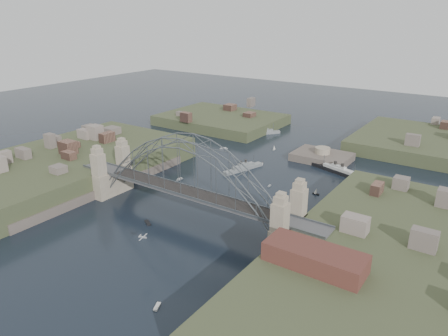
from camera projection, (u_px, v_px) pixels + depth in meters
ground at (189, 218)px, 120.80m from camera, size 500.00×500.00×0.00m
bridge at (187, 179)px, 116.53m from camera, size 84.00×13.80×24.60m
shore_west at (65, 172)px, 150.65m from camera, size 50.50×90.00×12.00m
shore_east at (396, 280)px, 89.58m from camera, size 50.50×90.00×12.00m
headland_nw at (221, 123)px, 223.28m from camera, size 60.00×45.00×9.00m
headland_ne at (442, 150)px, 178.85m from camera, size 70.00×55.00×9.50m
fort_island at (322, 161)px, 168.58m from camera, size 22.00×16.00×9.40m
wharf_shed at (315, 257)px, 83.09m from camera, size 20.00×8.00×4.00m
finger_pier at (256, 326)px, 78.16m from camera, size 4.00×22.00×1.40m
naval_cruiser_near at (243, 168)px, 157.68m from camera, size 7.32×17.74×5.34m
naval_cruiser_far at (264, 133)px, 204.62m from camera, size 11.74×14.70×5.61m
ocean_liner at (338, 171)px, 154.71m from camera, size 22.82×10.00×5.64m
aeroplane at (142, 237)px, 95.14m from camera, size 1.91×3.38×0.50m
small_boat_a at (180, 179)px, 148.48m from camera, size 0.94×2.81×1.43m
small_boat_b at (269, 186)px, 143.06m from camera, size 0.81×1.89×0.45m
small_boat_c at (148, 223)px, 117.78m from camera, size 3.43×2.68×0.45m
small_boat_d at (316, 192)px, 136.47m from camera, size 2.23×1.10×2.38m
small_boat_e at (224, 148)px, 182.47m from camera, size 3.60×2.53×1.43m
small_boat_f at (262, 164)px, 163.48m from camera, size 1.17×1.75×1.43m
small_boat_g at (157, 307)px, 84.06m from camera, size 1.74×2.59×0.45m
small_boat_h at (274, 148)px, 180.87m from camera, size 1.24×2.14×2.38m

